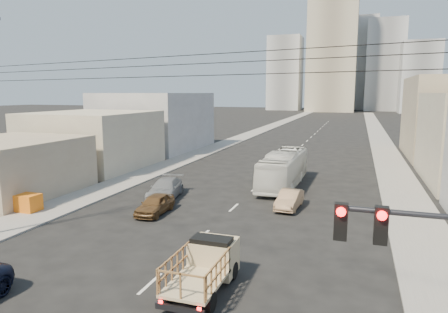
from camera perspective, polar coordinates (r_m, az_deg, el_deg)
The scene contains 20 objects.
ground at distance 16.56m, azimuth -14.07°, elevation -20.16°, with size 420.00×420.00×0.00m, color black.
sidewalk_left at distance 84.78m, azimuth 5.03°, elevation 3.65°, with size 3.50×180.00×0.12m, color gray.
sidewalk_right at distance 82.52m, azimuth 21.12°, elevation 2.93°, with size 3.50×180.00×0.12m, color gray.
lane_dashes at distance 66.04m, azimuth 11.48°, elevation 1.92°, with size 0.15×104.00×0.01m.
flatbed_pickup at distance 16.95m, azimuth -2.79°, elevation -15.02°, with size 1.95×4.41×1.90m.
city_bus at distance 35.08m, azimuth 8.52°, elevation -1.72°, with size 2.53×10.82×3.01m, color silver.
sedan_brown at distance 27.27m, azimuth -9.82°, elevation -6.73°, with size 1.54×3.82×1.30m, color brown.
sedan_tan at distance 28.49m, azimuth 9.34°, elevation -6.06°, with size 1.34×3.85×1.27m, color #977658.
sedan_grey at distance 31.09m, azimuth -8.39°, elevation -4.58°, with size 2.03×5.00×1.45m, color gray.
traffic_signal at distance 9.56m, azimuth 28.37°, elevation -16.36°, with size 3.23×0.35×6.00m.
overhead_wires at distance 15.79m, azimuth -12.36°, elevation 12.33°, with size 23.01×5.02×0.72m.
crate_stack at distance 30.28m, azimuth -26.43°, elevation -5.89°, with size 1.80×1.20×1.14m.
bldg_left_near at distance 35.93m, azimuth -28.27°, elevation -1.33°, with size 9.00×10.00×4.40m, color gray.
bldg_left_mid at distance 45.35m, azimuth -18.17°, elevation 2.27°, with size 11.00×12.00×6.00m, color #AEA18C.
bldg_left_far at distance 58.15m, azimuth -9.76°, elevation 4.98°, with size 12.00×16.00×8.00m, color #959597.
high_rise_tower at distance 183.77m, azimuth 15.29°, elevation 15.63°, with size 20.00×20.00×60.00m, color gray.
midrise_ne at distance 197.67m, azimuth 21.95°, elevation 11.91°, with size 16.00×16.00×40.00m, color gray.
midrise_nw at distance 195.25m, azimuth 8.72°, elevation 11.61°, with size 15.00×15.00×34.00m, color gray.
midrise_back at distance 212.52m, azimuth 18.46°, elevation 12.39°, with size 18.00×18.00×44.00m, color #959597.
midrise_east at distance 178.51m, azimuth 26.09°, elevation 10.09°, with size 14.00×14.00×28.00m, color gray.
Camera 1 is at (8.05, -12.05, 8.01)m, focal length 32.00 mm.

